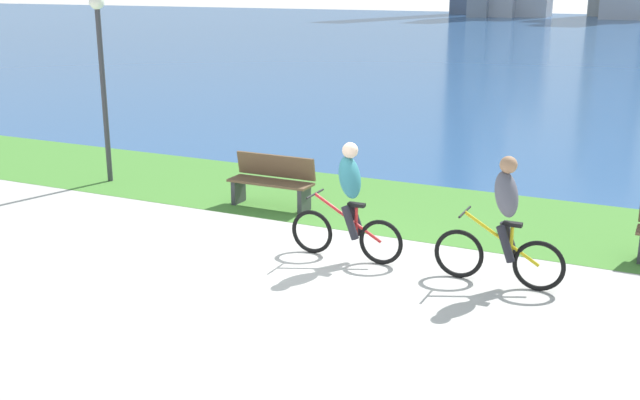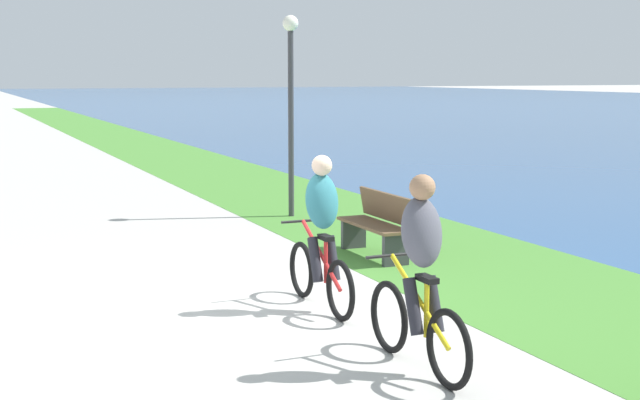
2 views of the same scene
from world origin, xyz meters
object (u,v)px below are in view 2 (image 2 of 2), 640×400
at_px(cyclist_trailing, 420,275).
at_px(lamppost_tall, 291,84).
at_px(cyclist_lead, 321,233).
at_px(bench_far_along_path, 378,225).

relative_size(cyclist_trailing, lamppost_tall, 0.48).
distance_m(cyclist_trailing, lamppost_tall, 8.50).
height_order(cyclist_lead, cyclist_trailing, cyclist_trailing).
bearing_deg(bench_far_along_path, lamppost_tall, 177.32).
bearing_deg(lamppost_tall, cyclist_trailing, -13.96).
height_order(cyclist_lead, lamppost_tall, lamppost_tall).
height_order(bench_far_along_path, lamppost_tall, lamppost_tall).
bearing_deg(cyclist_trailing, lamppost_tall, 166.04).
bearing_deg(cyclist_lead, cyclist_trailing, -0.55).
height_order(cyclist_trailing, lamppost_tall, lamppost_tall).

